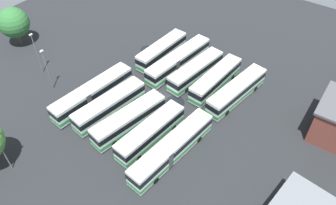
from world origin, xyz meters
TOP-DOWN VIEW (x-y plane):
  - ground_plane at (0.00, 0.00)m, footprint 96.75×96.75m
  - bus_row0_slot0 at (-8.79, -7.62)m, footprint 15.25×4.04m
  - bus_row0_slot1 at (-8.17, -3.39)m, footprint 12.29×3.73m
  - bus_row0_slot2 at (-8.08, 0.78)m, footprint 12.81×4.75m
  - bus_row0_slot3 at (-7.57, 5.23)m, footprint 12.95×4.33m
  - bus_row0_slot4 at (-7.17, 9.36)m, footprint 15.25×4.05m
  - bus_row1_slot0 at (7.14, -9.28)m, footprint 13.31×4.44m
  - bus_row1_slot1 at (7.66, -5.03)m, footprint 12.31×3.32m
  - bus_row1_slot2 at (7.63, -1.02)m, footprint 12.39×4.08m
  - bus_row1_slot3 at (8.28, 3.14)m, footprint 15.25×4.08m
  - bus_row1_slot4 at (8.98, 7.43)m, footprint 12.04×3.12m
  - lamp_post_by_building at (-9.05, 17.42)m, footprint 0.56×0.28m
  - lamp_post_mid_lot at (-7.14, 22.56)m, footprint 0.56×0.28m
  - tree_east_edge at (-3.83, 33.56)m, footprint 5.94×5.94m
  - puddle_front_lane at (0.47, -1.61)m, footprint 3.29×3.29m
  - puddle_back_corner at (7.99, 9.73)m, footprint 2.20×2.20m
  - puddle_centre_drain at (-3.23, 3.29)m, footprint 3.97×3.97m
  - puddle_near_shelter at (9.71, 11.45)m, footprint 2.91×2.91m

SIDE VIEW (x-z plane):
  - ground_plane at x=0.00m, z-range 0.00..0.00m
  - puddle_front_lane at x=0.47m, z-range 0.00..0.01m
  - puddle_back_corner at x=7.99m, z-range 0.00..0.01m
  - puddle_centre_drain at x=-3.23m, z-range 0.00..0.01m
  - puddle_near_shelter at x=9.71m, z-range 0.00..0.01m
  - bus_row1_slot4 at x=8.98m, z-range 0.10..3.50m
  - bus_row0_slot1 at x=-8.17m, z-range 0.10..3.50m
  - bus_row1_slot2 at x=7.63m, z-range 0.10..3.50m
  - bus_row1_slot1 at x=7.66m, z-range 0.10..3.50m
  - bus_row0_slot2 at x=-8.08m, z-range 0.10..3.50m
  - bus_row0_slot3 at x=-7.57m, z-range 0.10..3.50m
  - bus_row1_slot0 at x=7.14m, z-range 0.10..3.50m
  - bus_row0_slot0 at x=-8.79m, z-range 0.10..3.50m
  - bus_row0_slot4 at x=-7.17m, z-range 0.10..3.50m
  - bus_row1_slot3 at x=8.28m, z-range 0.10..3.50m
  - lamp_post_by_building at x=-9.05m, z-range 0.41..8.32m
  - lamp_post_mid_lot at x=-7.14m, z-range 0.41..8.42m
  - tree_east_edge at x=-3.83m, z-range 0.91..8.70m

